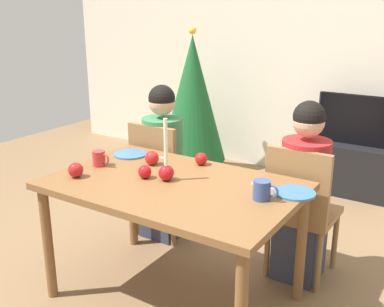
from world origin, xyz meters
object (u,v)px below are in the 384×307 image
(dining_table, at_px, (173,196))
(mug_left, at_px, (99,158))
(christmas_tree, at_px, (193,99))
(mug_right, at_px, (262,190))
(chair_right, at_px, (301,206))
(apple_near_candle, at_px, (145,172))
(apple_by_left_plate, at_px, (201,159))
(tv_stand, at_px, (355,169))
(tv, at_px, (361,120))
(chair_left, at_px, (161,173))
(apple_by_right_mug, at_px, (76,170))
(apple_far_edge, at_px, (152,158))
(candle_centerpiece, at_px, (166,168))
(plate_left, at_px, (130,154))
(person_left_child, at_px, (163,165))
(plate_right, at_px, (295,193))
(person_right_child, at_px, (303,195))

(dining_table, xyz_separation_m, mug_left, (-0.55, -0.01, 0.13))
(christmas_tree, relative_size, mug_right, 11.05)
(chair_right, xyz_separation_m, apple_near_candle, (-0.72, -0.63, 0.28))
(mug_right, bearing_deg, apple_by_left_plate, 151.70)
(tv_stand, relative_size, tv, 0.81)
(chair_left, xyz_separation_m, apple_by_right_mug, (0.01, -0.84, 0.28))
(tv_stand, distance_m, apple_far_edge, 2.32)
(christmas_tree, height_order, apple_near_candle, christmas_tree)
(tv, xyz_separation_m, candle_centerpiece, (-0.54, -2.29, 0.11))
(christmas_tree, xyz_separation_m, mug_right, (1.67, -1.94, 0.01))
(chair_right, distance_m, plate_left, 1.16)
(chair_left, distance_m, apple_by_right_mug, 0.89)
(person_left_child, xyz_separation_m, christmas_tree, (-0.60, 1.35, 0.22))
(christmas_tree, bearing_deg, apple_by_left_plate, -55.81)
(candle_centerpiece, xyz_separation_m, mug_right, (0.58, 0.04, -0.02))
(apple_by_left_plate, height_order, apple_by_right_mug, apple_by_right_mug)
(person_left_child, relative_size, apple_by_right_mug, 13.24)
(plate_right, relative_size, apple_by_left_plate, 2.85)
(candle_centerpiece, relative_size, apple_by_right_mug, 4.11)
(tv, distance_m, apple_near_candle, 2.42)
(chair_right, height_order, apple_far_edge, chair_right)
(apple_near_candle, relative_size, apple_by_left_plate, 1.01)
(mug_right, bearing_deg, person_right_child, 87.79)
(candle_centerpiece, relative_size, mug_left, 2.92)
(dining_table, height_order, candle_centerpiece, candle_centerpiece)
(tv, xyz_separation_m, plate_left, (-1.02, -2.03, 0.05))
(chair_left, distance_m, apple_by_left_plate, 0.63)
(mug_left, bearing_deg, mug_right, 3.28)
(apple_by_right_mug, height_order, apple_far_edge, apple_far_edge)
(chair_left, height_order, apple_by_right_mug, chair_left)
(mug_left, bearing_deg, candle_centerpiece, 2.19)
(dining_table, bearing_deg, chair_left, 131.64)
(plate_left, bearing_deg, mug_right, -11.33)
(tv_stand, distance_m, apple_near_candle, 2.48)
(dining_table, relative_size, person_right_child, 1.19)
(apple_far_edge, bearing_deg, tv, 69.80)
(chair_right, distance_m, tv_stand, 1.72)
(tv, xyz_separation_m, christmas_tree, (-1.63, -0.31, 0.08))
(christmas_tree, bearing_deg, mug_left, -73.50)
(person_right_child, relative_size, apple_far_edge, 13.08)
(dining_table, height_order, apple_near_candle, apple_near_candle)
(chair_right, distance_m, person_left_child, 1.09)
(chair_right, bearing_deg, tv_stand, 91.96)
(person_right_child, bearing_deg, dining_table, -130.45)
(tv_stand, bearing_deg, mug_left, -114.26)
(christmas_tree, xyz_separation_m, plate_left, (0.61, -1.73, -0.03))
(apple_far_edge, bearing_deg, plate_right, 1.90)
(dining_table, bearing_deg, christmas_tree, 119.87)
(tv_stand, relative_size, candle_centerpiece, 1.76)
(chair_left, distance_m, mug_right, 1.23)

